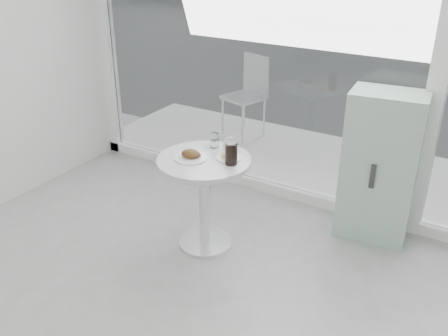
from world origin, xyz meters
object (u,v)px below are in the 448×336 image
Objects in this scene: patio_chair at (249,91)px; cola_glass at (231,153)px; mint_cabinet at (380,167)px; water_tumbler_b at (229,147)px; main_table at (204,184)px; water_tumbler_a at (214,141)px; plate_donut at (229,156)px; plate_fritter at (191,156)px.

patio_chair is 2.44m from cola_glass.
water_tumbler_b is at bearing -151.48° from mint_cabinet.
main_table is 6.64× the size of water_tumbler_a.
water_tumbler_a is (-0.21, 0.13, 0.03)m from plate_donut.
cola_glass reaches higher than plate_donut.
patio_chair is 2.25m from water_tumbler_b.
patio_chair is at bearing 107.97° from plate_fritter.
plate_fritter is 0.32m from cola_glass.
plate_fritter is 1.27× the size of plate_donut.
water_tumbler_a is (-1.16, -0.65, 0.20)m from mint_cabinet.
patio_chair is (-0.82, 2.22, 0.05)m from main_table.
plate_donut is (-0.95, -0.77, 0.17)m from mint_cabinet.
cola_glass is at bearing -36.26° from water_tumbler_a.
patio_chair reaches higher than plate_donut.
main_table is 3.11× the size of plate_fritter.
water_tumbler_b is at bearing 126.27° from cola_glass.
cola_glass reaches higher than main_table.
water_tumbler_b is (0.16, -0.05, 0.01)m from water_tumbler_a.
mint_cabinet is 5.01× the size of plate_fritter.
mint_cabinet is 1.34m from water_tumbler_a.
plate_fritter is 0.28m from plate_donut.
patio_chair is (-1.93, 1.34, -0.02)m from mint_cabinet.
patio_chair is 8.31× the size of water_tumbler_a.
main_table is 5.86× the size of water_tumbler_b.
cola_glass is at bearing -46.70° from patio_chair.
water_tumbler_a is at bearing 83.52° from plate_fritter.
main_table is 4.31× the size of cola_glass.
main_table is at bearing -147.92° from mint_cabinet.
mint_cabinet is at bearing 29.06° from water_tumbler_a.
patio_chair reaches higher than water_tumbler_b.
cola_glass is (0.22, 0.03, 0.31)m from main_table.
plate_donut is (0.16, 0.10, 0.24)m from main_table.
patio_chair is at bearing 110.20° from main_table.
plate_donut is at bearing 31.84° from plate_fritter.
plate_donut is 1.09× the size of cola_glass.
mint_cabinet is at bearing 38.18° from main_table.
plate_donut is (0.98, -2.12, 0.19)m from patio_chair.
water_tumbler_b reaches higher than water_tumbler_a.
water_tumbler_b is 0.19m from cola_glass.
plate_fritter reaches higher than main_table.
water_tumbler_a is at bearing 102.18° from main_table.
patio_chair reaches higher than plate_fritter.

